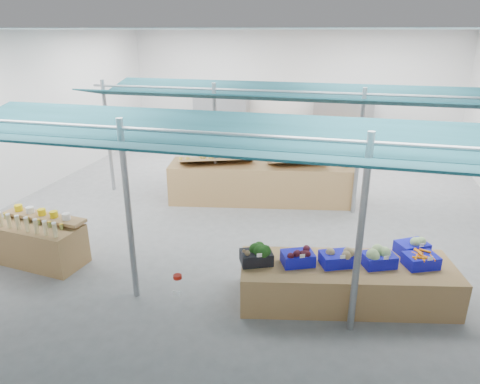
{
  "coord_description": "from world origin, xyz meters",
  "views": [
    {
      "loc": [
        2.21,
        -9.5,
        4.19
      ],
      "look_at": [
        0.19,
        -1.6,
        1.09
      ],
      "focal_mm": 32.0,
      "sensor_mm": 36.0,
      "label": 1
    }
  ],
  "objects_px": {
    "fruit_counter": "(261,182)",
    "vendor_right": "(291,157)",
    "vendor_left": "(228,152)",
    "veg_counter": "(346,282)",
    "bottle_shelf": "(40,241)"
  },
  "relations": [
    {
      "from": "bottle_shelf",
      "to": "fruit_counter",
      "type": "distance_m",
      "value": 5.37
    },
    {
      "from": "fruit_counter",
      "to": "vendor_right",
      "type": "relative_size",
      "value": 2.5
    },
    {
      "from": "fruit_counter",
      "to": "vendor_left",
      "type": "bearing_deg",
      "value": 126.77
    },
    {
      "from": "bottle_shelf",
      "to": "veg_counter",
      "type": "bearing_deg",
      "value": 7.89
    },
    {
      "from": "vendor_left",
      "to": "bottle_shelf",
      "type": "bearing_deg",
      "value": 56.01
    },
    {
      "from": "fruit_counter",
      "to": "vendor_left",
      "type": "xyz_separation_m",
      "value": [
        -1.2,
        1.1,
        0.43
      ]
    },
    {
      "from": "fruit_counter",
      "to": "vendor_left",
      "type": "height_order",
      "value": "vendor_left"
    },
    {
      "from": "veg_counter",
      "to": "fruit_counter",
      "type": "height_order",
      "value": "fruit_counter"
    },
    {
      "from": "veg_counter",
      "to": "vendor_left",
      "type": "distance_m",
      "value": 6.17
    },
    {
      "from": "fruit_counter",
      "to": "veg_counter",
      "type": "bearing_deg",
      "value": -71.31
    },
    {
      "from": "veg_counter",
      "to": "fruit_counter",
      "type": "relative_size",
      "value": 0.73
    },
    {
      "from": "veg_counter",
      "to": "vendor_left",
      "type": "relative_size",
      "value": 1.83
    },
    {
      "from": "fruit_counter",
      "to": "vendor_right",
      "type": "bearing_deg",
      "value": 50.67
    },
    {
      "from": "fruit_counter",
      "to": "vendor_right",
      "type": "distance_m",
      "value": 1.33
    },
    {
      "from": "veg_counter",
      "to": "vendor_right",
      "type": "height_order",
      "value": "vendor_right"
    }
  ]
}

